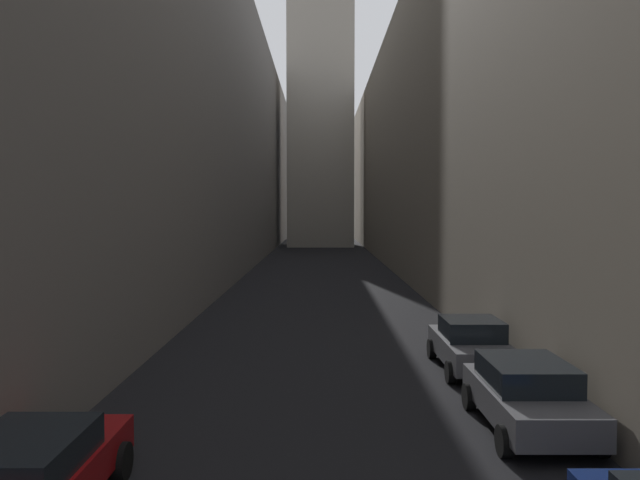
{
  "coord_description": "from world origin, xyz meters",
  "views": [
    {
      "loc": [
        -0.05,
        3.58,
        4.75
      ],
      "look_at": [
        0.0,
        16.83,
        4.08
      ],
      "focal_mm": 34.23,
      "sensor_mm": 36.0,
      "label": 1
    }
  ],
  "objects_px": {
    "clock_tower": "(318,16)",
    "parked_car_right_far": "(468,344)",
    "parked_car_left_second": "(26,477)",
    "parked_car_right_third": "(525,394)"
  },
  "relations": [
    {
      "from": "clock_tower",
      "to": "parked_car_left_second",
      "type": "bearing_deg",
      "value": -93.54
    },
    {
      "from": "parked_car_left_second",
      "to": "parked_car_right_third",
      "type": "distance_m",
      "value": 9.66
    },
    {
      "from": "clock_tower",
      "to": "parked_car_right_far",
      "type": "bearing_deg",
      "value": -85.95
    },
    {
      "from": "parked_car_right_third",
      "to": "clock_tower",
      "type": "bearing_deg",
      "value": 3.75
    },
    {
      "from": "clock_tower",
      "to": "parked_car_left_second",
      "type": "xyz_separation_m",
      "value": [
        -4.4,
        -71.05,
        -28.96
      ]
    },
    {
      "from": "parked_car_left_second",
      "to": "parked_car_right_third",
      "type": "height_order",
      "value": "parked_car_right_third"
    },
    {
      "from": "parked_car_right_far",
      "to": "parked_car_left_second",
      "type": "bearing_deg",
      "value": 135.28
    },
    {
      "from": "clock_tower",
      "to": "parked_car_right_third",
      "type": "relative_size",
      "value": 13.96
    },
    {
      "from": "parked_car_right_third",
      "to": "parked_car_right_far",
      "type": "height_order",
      "value": "parked_car_right_far"
    },
    {
      "from": "clock_tower",
      "to": "parked_car_right_far",
      "type": "relative_size",
      "value": 13.82
    }
  ]
}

